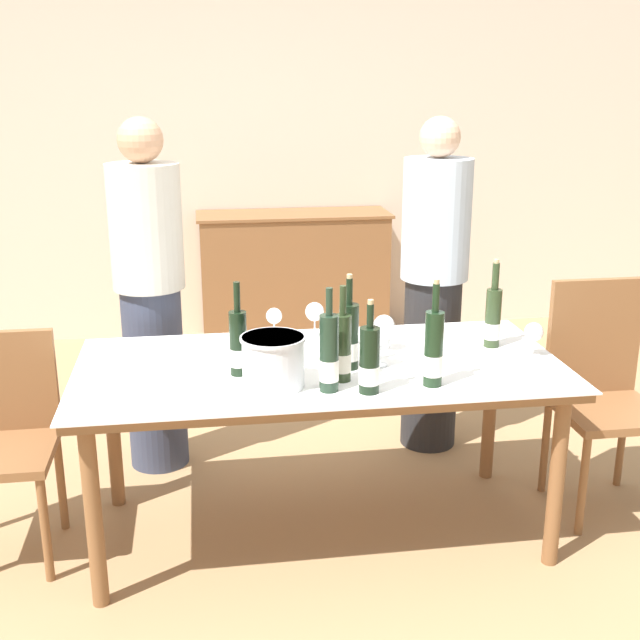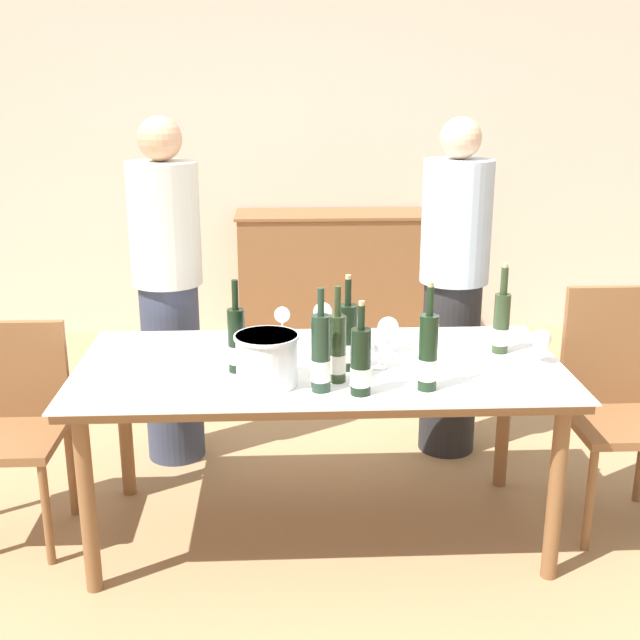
# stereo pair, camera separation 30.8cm
# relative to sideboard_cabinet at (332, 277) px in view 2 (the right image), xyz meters

# --- Properties ---
(ground_plane) EXTENTS (12.00, 12.00, 0.00)m
(ground_plane) POSITION_rel_sideboard_cabinet_xyz_m (-0.20, -2.56, -0.46)
(ground_plane) COLOR #A37F56
(back_wall) EXTENTS (8.00, 0.10, 2.80)m
(back_wall) POSITION_rel_sideboard_cabinet_xyz_m (-0.20, 0.29, 0.94)
(back_wall) COLOR beige
(back_wall) RESTS_ON ground_plane
(sideboard_cabinet) EXTENTS (1.34, 0.46, 0.92)m
(sideboard_cabinet) POSITION_rel_sideboard_cabinet_xyz_m (0.00, 0.00, 0.00)
(sideboard_cabinet) COLOR brown
(sideboard_cabinet) RESTS_ON ground_plane
(dining_table) EXTENTS (1.90, 0.91, 0.74)m
(dining_table) POSITION_rel_sideboard_cabinet_xyz_m (-0.20, -2.56, 0.21)
(dining_table) COLOR brown
(dining_table) RESTS_ON ground_plane
(ice_bucket) EXTENTS (0.24, 0.24, 0.19)m
(ice_bucket) POSITION_rel_sideboard_cabinet_xyz_m (-0.40, -2.77, 0.38)
(ice_bucket) COLOR silver
(ice_bucket) RESTS_ON dining_table
(wine_bottle_0) EXTENTS (0.07, 0.07, 0.37)m
(wine_bottle_0) POSITION_rel_sideboard_cabinet_xyz_m (0.54, -2.45, 0.41)
(wine_bottle_0) COLOR #28381E
(wine_bottle_0) RESTS_ON dining_table
(wine_bottle_1) EXTENTS (0.07, 0.07, 0.40)m
(wine_bottle_1) POSITION_rel_sideboard_cabinet_xyz_m (0.17, -2.84, 0.42)
(wine_bottle_1) COLOR black
(wine_bottle_1) RESTS_ON dining_table
(wine_bottle_2) EXTENTS (0.06, 0.06, 0.36)m
(wine_bottle_2) POSITION_rel_sideboard_cabinet_xyz_m (-0.15, -2.75, 0.41)
(wine_bottle_2) COLOR #28381E
(wine_bottle_2) RESTS_ON dining_table
(wine_bottle_3) EXTENTS (0.08, 0.08, 0.37)m
(wine_bottle_3) POSITION_rel_sideboard_cabinet_xyz_m (-0.10, -2.62, 0.40)
(wine_bottle_3) COLOR black
(wine_bottle_3) RESTS_ON dining_table
(wine_bottle_4) EXTENTS (0.07, 0.07, 0.38)m
(wine_bottle_4) POSITION_rel_sideboard_cabinet_xyz_m (-0.21, -2.84, 0.42)
(wine_bottle_4) COLOR #1E3323
(wine_bottle_4) RESTS_ON dining_table
(wine_bottle_5) EXTENTS (0.07, 0.07, 0.34)m
(wine_bottle_5) POSITION_rel_sideboard_cabinet_xyz_m (-0.07, -2.87, 0.40)
(wine_bottle_5) COLOR black
(wine_bottle_5) RESTS_ON dining_table
(wine_bottle_6) EXTENTS (0.07, 0.07, 0.36)m
(wine_bottle_6) POSITION_rel_sideboard_cabinet_xyz_m (-0.52, -2.62, 0.40)
(wine_bottle_6) COLOR black
(wine_bottle_6) RESTS_ON dining_table
(wine_glass_0) EXTENTS (0.08, 0.08, 0.14)m
(wine_glass_0) POSITION_rel_sideboard_cabinet_xyz_m (0.66, -2.59, 0.38)
(wine_glass_0) COLOR white
(wine_glass_0) RESTS_ON dining_table
(wine_glass_1) EXTENTS (0.08, 0.08, 0.14)m
(wine_glass_1) POSITION_rel_sideboard_cabinet_xyz_m (0.02, -2.61, 0.38)
(wine_glass_1) COLOR white
(wine_glass_1) RESTS_ON dining_table
(wine_glass_2) EXTENTS (0.07, 0.07, 0.14)m
(wine_glass_2) POSITION_rel_sideboard_cabinet_xyz_m (-0.35, -2.22, 0.38)
(wine_glass_2) COLOR white
(wine_glass_2) RESTS_ON dining_table
(wine_glass_3) EXTENTS (0.09, 0.09, 0.15)m
(wine_glass_3) POSITION_rel_sideboard_cabinet_xyz_m (0.08, -2.44, 0.39)
(wine_glass_3) COLOR white
(wine_glass_3) RESTS_ON dining_table
(wine_glass_4) EXTENTS (0.08, 0.08, 0.16)m
(wine_glass_4) POSITION_rel_sideboard_cabinet_xyz_m (-0.17, -2.23, 0.39)
(wine_glass_4) COLOR white
(wine_glass_4) RESTS_ON dining_table
(chair_right_end) EXTENTS (0.42, 0.42, 0.99)m
(chair_right_end) POSITION_rel_sideboard_cabinet_xyz_m (1.04, -2.47, 0.10)
(chair_right_end) COLOR brown
(chair_right_end) RESTS_ON ground_plane
(chair_left_end) EXTENTS (0.42, 0.42, 0.88)m
(chair_left_end) POSITION_rel_sideboard_cabinet_xyz_m (-1.45, -2.48, 0.05)
(chair_left_end) COLOR brown
(chair_left_end) RESTS_ON ground_plane
(person_host) EXTENTS (0.33, 0.33, 1.66)m
(person_host) POSITION_rel_sideboard_cabinet_xyz_m (-0.89, -1.81, 0.37)
(person_host) COLOR #383F56
(person_host) RESTS_ON ground_plane
(person_guest_left) EXTENTS (0.33, 0.33, 1.65)m
(person_guest_left) POSITION_rel_sideboard_cabinet_xyz_m (0.48, -1.80, 0.37)
(person_guest_left) COLOR #262628
(person_guest_left) RESTS_ON ground_plane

